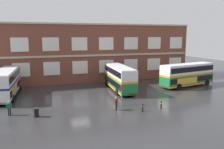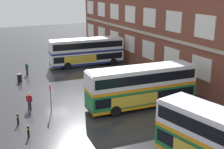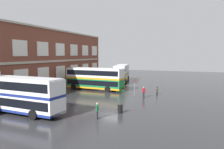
# 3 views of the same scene
# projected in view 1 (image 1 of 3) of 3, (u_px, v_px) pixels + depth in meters

# --- Properties ---
(ground_plane) EXTENTS (120.00, 120.00, 0.00)m
(ground_plane) POSITION_uv_depth(u_px,v_px,m) (78.00, 101.00, 33.13)
(ground_plane) COLOR #2B2B2D
(brick_terminal_building) EXTENTS (52.41, 8.19, 11.39)m
(brick_terminal_building) POSITION_uv_depth(u_px,v_px,m) (63.00, 53.00, 47.18)
(brick_terminal_building) COLOR brown
(brick_terminal_building) RESTS_ON ground
(double_decker_near) EXTENTS (3.49, 11.17, 4.07)m
(double_decker_near) POSITION_uv_depth(u_px,v_px,m) (7.00, 83.00, 34.96)
(double_decker_near) COLOR silver
(double_decker_near) RESTS_ON ground
(double_decker_middle) EXTENTS (3.43, 11.15, 4.07)m
(double_decker_middle) POSITION_uv_depth(u_px,v_px,m) (119.00, 77.00, 39.47)
(double_decker_middle) COLOR #197038
(double_decker_middle) RESTS_ON ground
(double_decker_far) EXTENTS (11.29, 4.69, 4.07)m
(double_decker_far) POSITION_uv_depth(u_px,v_px,m) (187.00, 74.00, 42.39)
(double_decker_far) COLOR #197038
(double_decker_far) RESTS_ON ground
(waiting_passenger) EXTENTS (0.50, 0.55, 1.70)m
(waiting_passenger) POSITION_uv_depth(u_px,v_px,m) (116.00, 103.00, 28.84)
(waiting_passenger) COLOR black
(waiting_passenger) RESTS_ON ground
(second_passenger) EXTENTS (0.63, 0.37, 1.70)m
(second_passenger) POSITION_uv_depth(u_px,v_px,m) (9.00, 108.00, 26.94)
(second_passenger) COLOR black
(second_passenger) RESTS_ON ground
(bus_stand_flag) EXTENTS (0.44, 0.10, 2.70)m
(bus_stand_flag) POSITION_uv_depth(u_px,v_px,m) (121.00, 93.00, 30.81)
(bus_stand_flag) COLOR slate
(bus_stand_flag) RESTS_ON ground
(station_litter_bin) EXTENTS (0.60, 0.60, 1.03)m
(station_litter_bin) POSITION_uv_depth(u_px,v_px,m) (36.00, 112.00, 26.53)
(station_litter_bin) COLOR black
(station_litter_bin) RESTS_ON ground
(safety_bollard_west) EXTENTS (0.19, 0.19, 0.95)m
(safety_bollard_west) POSITION_uv_depth(u_px,v_px,m) (161.00, 105.00, 29.53)
(safety_bollard_west) COLOR black
(safety_bollard_west) RESTS_ON ground
(safety_bollard_east) EXTENTS (0.19, 0.19, 0.95)m
(safety_bollard_east) POSITION_uv_depth(u_px,v_px,m) (143.00, 108.00, 28.33)
(safety_bollard_east) COLOR black
(safety_bollard_east) RESTS_ON ground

